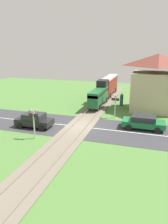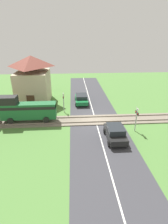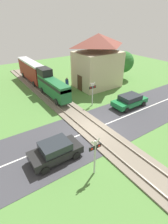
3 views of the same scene
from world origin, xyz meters
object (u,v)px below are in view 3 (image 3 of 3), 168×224
crossing_signal_west_approach (95,152)px  station_building (97,62)px  car_far_side (130,100)px  car_near_crossing (55,151)px  pedestrian_by_station (67,84)px  crossing_signal_east_approach (93,91)px  train (39,76)px

crossing_signal_west_approach → station_building: station_building is taller
car_far_side → station_building: (0.99, 7.38, 2.78)m
car_near_crossing → pedestrian_by_station: bearing=57.0°
crossing_signal_west_approach → pedestrian_by_station: 15.17m
car_near_crossing → station_building: station_building is taller
car_far_side → crossing_signal_east_approach: crossing_signal_east_approach is taller
train → pedestrian_by_station: 4.00m
pedestrian_by_station → train: bearing=138.6°
car_far_side → car_near_crossing: bearing=-165.1°
car_far_side → pedestrian_by_station: size_ratio=2.37×
train → pedestrian_by_station: (2.90, -2.56, -1.06)m
car_far_side → pedestrian_by_station: bearing=112.1°
crossing_signal_west_approach → pedestrian_by_station: (5.85, 13.96, -1.02)m
car_near_crossing → station_building: bearing=41.1°
car_near_crossing → pedestrian_by_station: (7.36, 11.33, 0.04)m
car_near_crossing → car_far_side: (10.79, 2.88, -0.03)m
train → crossing_signal_west_approach: (-2.95, -16.52, -0.04)m
train → car_far_side: bearing=-60.1°
car_near_crossing → crossing_signal_west_approach: crossing_signal_west_approach is taller
crossing_signal_west_approach → crossing_signal_east_approach: bearing=54.1°
train → pedestrian_by_station: bearing=-41.4°
car_far_side → crossing_signal_east_approach: (-3.37, 2.63, 1.09)m
train → crossing_signal_west_approach: bearing=-100.1°
crossing_signal_east_approach → car_far_side: bearing=-38.0°
crossing_signal_west_approach → crossing_signal_east_approach: same height
train → car_near_crossing: train is taller
crossing_signal_west_approach → station_building: size_ratio=0.39×
crossing_signal_east_approach → station_building: 6.67m
crossing_signal_east_approach → pedestrian_by_station: 5.90m
crossing_signal_west_approach → station_building: bearing=51.5°
crossing_signal_east_approach → station_building: station_building is taller
car_near_crossing → crossing_signal_east_approach: size_ratio=1.33×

